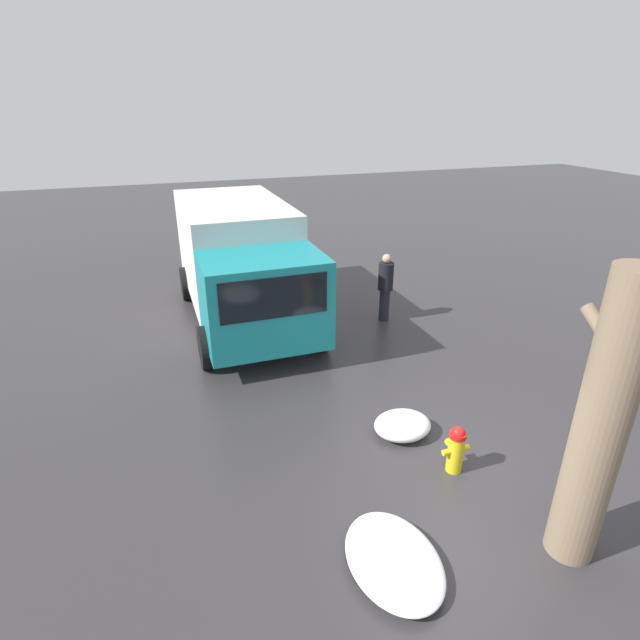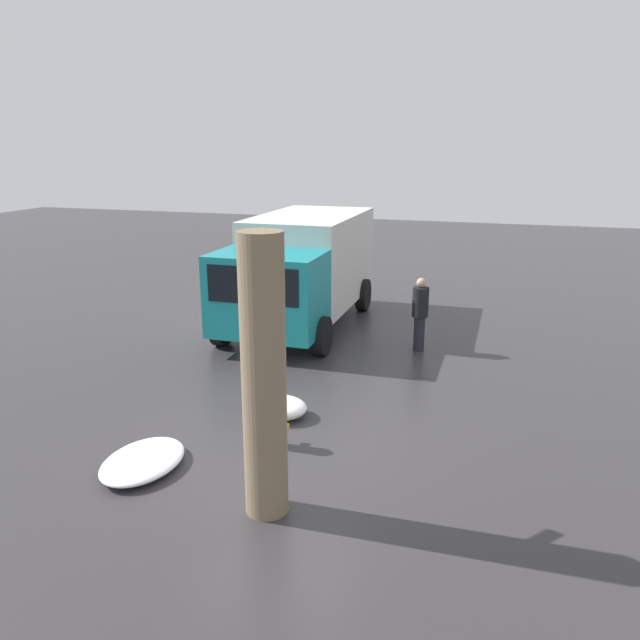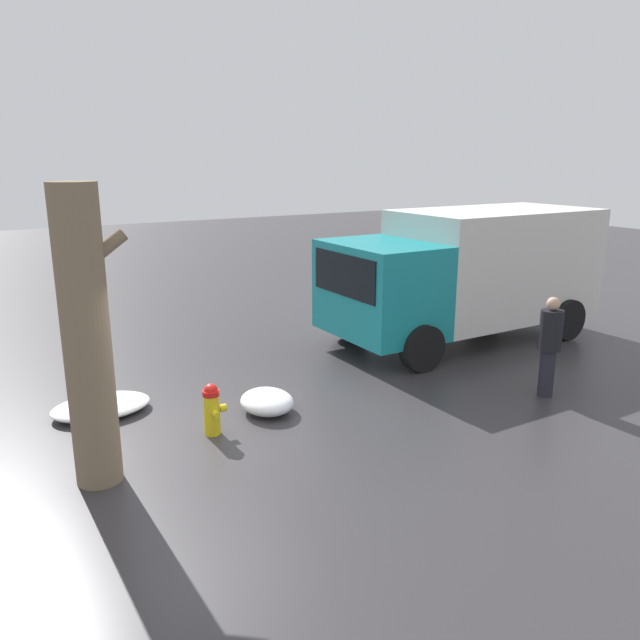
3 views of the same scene
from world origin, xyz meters
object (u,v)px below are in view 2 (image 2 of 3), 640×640
object	(u,v)px
delivery_truck	(301,267)
pedestrian	(420,311)
tree_trunk	(264,378)
fire_hydrant	(275,423)

from	to	relation	value
delivery_truck	pedestrian	bearing A→B (deg)	158.66
tree_trunk	fire_hydrant	bearing A→B (deg)	17.57
delivery_truck	pedestrian	world-z (taller)	delivery_truck
fire_hydrant	pedestrian	bearing A→B (deg)	-15.23
tree_trunk	pedestrian	bearing A→B (deg)	-7.30
fire_hydrant	delivery_truck	world-z (taller)	delivery_truck
delivery_truck	pedestrian	size ratio (longest dim) A/B	3.63
fire_hydrant	tree_trunk	size ratio (longest dim) A/B	0.21
fire_hydrant	pedestrian	world-z (taller)	pedestrian
tree_trunk	delivery_truck	distance (m)	8.69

